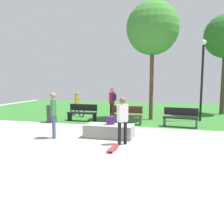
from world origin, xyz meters
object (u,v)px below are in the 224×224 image
object	(u,v)px
park_bench_by_oak	(180,117)
cyclist_on_bicycle	(77,106)
tree_broad_elm	(153,29)
trash_bin	(52,114)
concrete_ledge	(109,131)
park_bench_far_right	(126,115)
skater_performing_trick	(53,111)
backpack_on_ledge	(110,120)
skateboard_by_ledge	(113,148)
skater_watching	(122,117)
lamp_post	(202,73)
park_bench_near_path	(82,112)
pedestrian_with_backpack	(112,99)

from	to	relation	value
park_bench_by_oak	cyclist_on_bicycle	xyz separation A→B (m)	(-6.21, 2.06, 0.15)
tree_broad_elm	trash_bin	world-z (taller)	tree_broad_elm
concrete_ledge	park_bench_far_right	distance (m)	3.01
skater_performing_trick	cyclist_on_bicycle	bearing A→B (deg)	104.56
backpack_on_ledge	tree_broad_elm	xyz separation A→B (m)	(1.08, 4.67, 4.33)
tree_broad_elm	trash_bin	xyz separation A→B (m)	(-4.98, -2.29, -4.53)
skateboard_by_ledge	tree_broad_elm	size ratio (longest dim) A/B	0.13
park_bench_by_oak	trash_bin	bearing A→B (deg)	-175.89
skater_watching	trash_bin	world-z (taller)	skater_watching
park_bench_by_oak	skateboard_by_ledge	bearing A→B (deg)	-114.64
skater_performing_trick	trash_bin	distance (m)	3.68
park_bench_far_right	lamp_post	xyz separation A→B (m)	(3.72, 1.95, 2.14)
lamp_post	cyclist_on_bicycle	size ratio (longest dim) A/B	2.85
backpack_on_ledge	lamp_post	xyz separation A→B (m)	(3.75, 4.88, 1.96)
backpack_on_ledge	skateboard_by_ledge	size ratio (longest dim) A/B	0.40
lamp_post	backpack_on_ledge	bearing A→B (deg)	-127.48
concrete_ledge	lamp_post	world-z (taller)	lamp_post
backpack_on_ledge	skater_performing_trick	bearing A→B (deg)	172.50
park_bench_near_path	tree_broad_elm	xyz separation A→B (m)	(3.58, 1.42, 4.51)
skater_watching	park_bench_far_right	bearing A→B (deg)	99.82
concrete_ledge	lamp_post	size ratio (longest dim) A/B	0.43
concrete_ledge	backpack_on_ledge	world-z (taller)	backpack_on_ledge
skater_watching	pedestrian_with_backpack	size ratio (longest dim) A/B	0.93
trash_bin	skateboard_by_ledge	bearing A→B (deg)	-42.67
skateboard_by_ledge	lamp_post	distance (m)	7.78
park_bench_by_oak	lamp_post	xyz separation A→B (m)	(1.06, 2.03, 2.14)
skater_watching	pedestrian_with_backpack	bearing A→B (deg)	108.27
skateboard_by_ledge	tree_broad_elm	world-z (taller)	tree_broad_elm
park_bench_near_path	lamp_post	world-z (taller)	lamp_post
park_bench_by_oak	backpack_on_ledge	bearing A→B (deg)	-133.23
skateboard_by_ledge	lamp_post	xyz separation A→B (m)	(3.17, 6.63, 2.56)
concrete_ledge	skater_performing_trick	world-z (taller)	skater_performing_trick
park_bench_by_oak	park_bench_near_path	bearing A→B (deg)	175.60
park_bench_far_right	tree_broad_elm	xyz separation A→B (m)	(1.05, 1.74, 4.51)
pedestrian_with_backpack	backpack_on_ledge	bearing A→B (deg)	-75.74
backpack_on_ledge	cyclist_on_bicycle	distance (m)	6.05
concrete_ledge	skater_performing_trick	bearing A→B (deg)	-161.38
skateboard_by_ledge	trash_bin	bearing A→B (deg)	137.33
concrete_ledge	skateboard_by_ledge	world-z (taller)	concrete_ledge
tree_broad_elm	skater_watching	bearing A→B (deg)	-93.80
skateboard_by_ledge	pedestrian_with_backpack	bearing A→B (deg)	105.30
park_bench_near_path	lamp_post	distance (m)	6.80
park_bench_by_oak	lamp_post	distance (m)	3.14
backpack_on_ledge	skater_performing_trick	world-z (taller)	skater_performing_trick
backpack_on_ledge	pedestrian_with_backpack	distance (m)	5.19
backpack_on_ledge	park_bench_near_path	bearing A→B (deg)	99.95
concrete_ledge	park_bench_far_right	size ratio (longest dim) A/B	1.17
pedestrian_with_backpack	cyclist_on_bicycle	size ratio (longest dim) A/B	1.17
skateboard_by_ledge	park_bench_near_path	distance (m)	5.88
skateboard_by_ledge	skater_watching	bearing A→B (deg)	80.14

